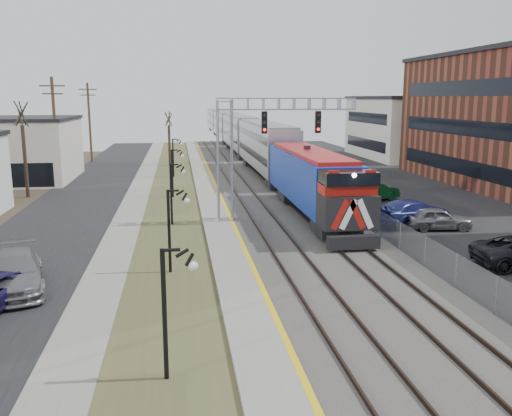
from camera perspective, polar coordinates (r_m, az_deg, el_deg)
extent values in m
cube|color=black|center=(43.30, -18.72, 0.10)|extent=(7.00, 120.00, 0.04)
cube|color=gray|center=(42.69, -12.78, 0.30)|extent=(2.00, 120.00, 0.08)
cube|color=#464C28|center=(42.55, -8.75, 0.40)|extent=(4.00, 120.00, 0.06)
cube|color=gray|center=(42.60, -4.71, 0.64)|extent=(2.00, 120.00, 0.24)
cube|color=#595651|center=(43.19, 1.92, 0.79)|extent=(8.00, 120.00, 0.20)
cube|color=black|center=(46.80, 16.55, 1.05)|extent=(16.00, 120.00, 0.04)
cube|color=gold|center=(42.64, -3.54, 0.83)|extent=(0.24, 120.00, 0.01)
cube|color=#2D2119|center=(42.76, -1.71, 0.92)|extent=(0.08, 120.00, 0.15)
cube|color=#2D2119|center=(42.95, 0.28, 0.98)|extent=(0.08, 120.00, 0.15)
cube|color=#2D2119|center=(43.29, 2.90, 1.04)|extent=(0.08, 120.00, 0.15)
cube|color=#2D2119|center=(43.60, 4.84, 1.09)|extent=(0.08, 120.00, 0.15)
cube|color=#1433A3|center=(36.72, 6.07, 2.59)|extent=(3.00, 17.00, 4.25)
cube|color=black|center=(28.90, 10.22, -3.56)|extent=(2.80, 0.50, 0.70)
cube|color=#94969E|center=(56.40, 1.00, 6.30)|extent=(3.00, 22.00, 5.33)
cube|color=#94969E|center=(78.93, -1.67, 7.78)|extent=(3.00, 22.00, 5.33)
cube|color=#94969E|center=(101.58, -3.15, 8.59)|extent=(3.00, 22.00, 5.33)
cube|color=#94969E|center=(124.28, -4.10, 9.11)|extent=(3.00, 22.00, 5.33)
cube|color=gray|center=(35.14, -3.29, 4.75)|extent=(1.00, 1.00, 8.00)
cube|color=gray|center=(35.47, 3.21, 10.89)|extent=(9.00, 0.80, 0.80)
cube|color=black|center=(34.79, 0.89, 9.00)|extent=(0.35, 0.25, 1.40)
cube|color=black|center=(35.51, 6.54, 8.97)|extent=(0.35, 0.25, 1.40)
cylinder|color=black|center=(15.99, -9.60, -11.15)|extent=(0.14, 0.14, 4.00)
cylinder|color=black|center=(25.52, -9.13, -2.52)|extent=(0.14, 0.14, 4.00)
cylinder|color=black|center=(35.31, -8.92, 1.38)|extent=(0.14, 0.14, 4.00)
cylinder|color=black|center=(45.19, -8.80, 3.58)|extent=(0.14, 0.14, 4.00)
cylinder|color=black|center=(57.10, -8.71, 5.21)|extent=(0.14, 0.14, 4.00)
cylinder|color=#4C3823|center=(53.02, -20.36, 7.41)|extent=(0.28, 0.28, 10.00)
cylinder|color=#4C3823|center=(72.68, -17.11, 8.53)|extent=(0.28, 0.28, 10.00)
cube|color=gray|center=(43.99, 7.32, 1.82)|extent=(0.04, 120.00, 1.60)
cube|color=beige|center=(59.63, -25.37, 5.47)|extent=(14.00, 12.00, 6.00)
cube|color=beige|center=(79.30, 16.96, 8.02)|extent=(16.00, 18.00, 8.00)
cylinder|color=#382D23|center=(48.69, -23.12, 4.51)|extent=(0.30, 0.30, 5.95)
cylinder|color=#382D23|center=(67.02, -9.10, 6.50)|extent=(0.30, 0.30, 4.90)
imported|color=navy|center=(36.52, 16.18, -0.49)|extent=(6.09, 4.14, 1.64)
imported|color=slate|center=(35.65, 18.59, -1.12)|extent=(4.26, 2.10, 1.40)
imported|color=#0D411D|center=(44.26, 12.15, 1.69)|extent=(4.96, 3.47, 1.55)
imported|color=slate|center=(25.44, -24.03, -6.24)|extent=(3.62, 5.92, 1.60)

